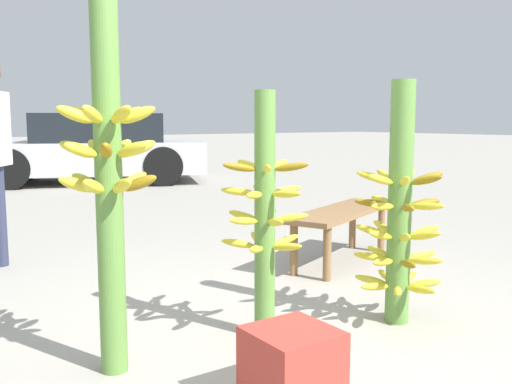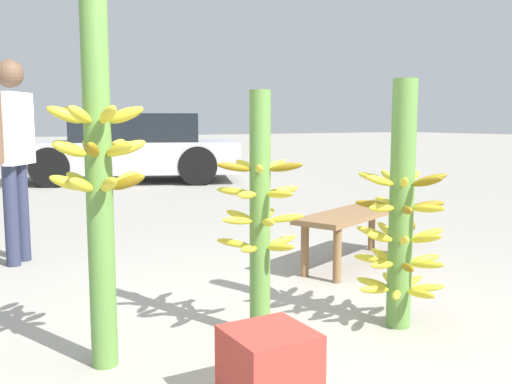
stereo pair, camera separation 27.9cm
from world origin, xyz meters
name	(u,v)px [view 1 (the left image)]	position (x,y,z in m)	size (l,w,h in m)	color
ground_plane	(308,358)	(0.00, 0.00, 0.00)	(80.00, 80.00, 0.00)	#9E998E
banana_stalk_left	(109,179)	(-0.82, 0.40, 0.88)	(0.44, 0.44, 1.67)	#5B8C3D
banana_stalk_center	(265,213)	(-0.01, 0.35, 0.66)	(0.46, 0.46, 1.29)	#5B8C3D
banana_stalk_right	(400,213)	(0.74, 0.10, 0.63)	(0.50, 0.50, 1.36)	#5B8C3D
market_bench	(342,218)	(1.42, 1.29, 0.37)	(1.36, 0.85, 0.44)	olive
parked_car	(93,149)	(1.80, 8.29, 0.62)	(4.44, 3.22, 1.26)	#B7B7BC
produce_crate	(292,369)	(-0.36, -0.33, 0.16)	(0.32, 0.32, 0.32)	#B2382D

